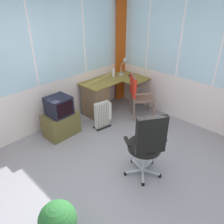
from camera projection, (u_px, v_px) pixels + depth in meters
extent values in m
cube|color=gray|center=(113.00, 177.00, 3.43)|extent=(5.64, 4.94, 0.06)
cube|color=silver|center=(42.00, 108.00, 4.42)|extent=(4.64, 0.06, 0.95)
cube|color=silver|center=(31.00, 44.00, 3.82)|extent=(4.55, 0.06, 1.56)
cube|color=white|center=(31.00, 44.00, 3.82)|extent=(0.04, 0.07, 1.56)
cube|color=white|center=(83.00, 35.00, 4.55)|extent=(0.04, 0.07, 1.56)
cube|color=silver|center=(190.00, 101.00, 4.67)|extent=(0.06, 3.94, 0.95)
cube|color=silver|center=(201.00, 40.00, 4.07)|extent=(0.06, 3.86, 1.56)
cube|color=white|center=(223.00, 43.00, 3.83)|extent=(0.07, 0.04, 1.56)
cube|color=white|center=(182.00, 38.00, 4.31)|extent=(0.07, 0.04, 1.56)
cube|color=white|center=(149.00, 33.00, 4.80)|extent=(0.07, 0.04, 1.56)
cube|color=#B24211|center=(121.00, 49.00, 5.34)|extent=(0.30, 0.10, 2.59)
cube|color=olive|center=(110.00, 79.00, 5.07)|extent=(1.42, 0.60, 0.02)
cube|color=olive|center=(137.00, 80.00, 5.04)|extent=(0.60, 0.35, 0.02)
cube|color=brown|center=(95.00, 101.00, 4.96)|extent=(0.40, 0.56, 0.73)
cylinder|color=#4C4C51|center=(133.00, 100.00, 4.98)|extent=(0.04, 0.04, 0.74)
cylinder|color=#4C4C51|center=(81.00, 100.00, 4.99)|extent=(0.04, 0.04, 0.74)
cylinder|color=#B2B7BC|center=(121.00, 74.00, 5.33)|extent=(0.13, 0.13, 0.02)
cylinder|color=#B2B7BC|center=(121.00, 70.00, 5.28)|extent=(0.02, 0.02, 0.19)
cylinder|color=#B2B7BC|center=(124.00, 62.00, 5.20)|extent=(0.05, 0.10, 0.17)
cone|color=#B2B7BC|center=(126.00, 60.00, 5.19)|extent=(0.14, 0.14, 0.12)
cube|color=black|center=(131.00, 76.00, 5.18)|extent=(0.09, 0.16, 0.02)
cylinder|color=silver|center=(114.00, 73.00, 5.16)|extent=(0.06, 0.06, 0.16)
cone|color=white|center=(114.00, 69.00, 5.11)|extent=(0.06, 0.06, 0.06)
cylinder|color=brown|center=(154.00, 111.00, 4.82)|extent=(0.04, 0.04, 0.44)
cylinder|color=brown|center=(149.00, 102.00, 5.20)|extent=(0.04, 0.04, 0.44)
cylinder|color=brown|center=(134.00, 112.00, 4.78)|extent=(0.04, 0.04, 0.44)
cylinder|color=brown|center=(130.00, 103.00, 5.16)|extent=(0.04, 0.04, 0.44)
cube|color=brown|center=(142.00, 97.00, 4.88)|extent=(0.68, 0.68, 0.04)
cube|color=brown|center=(133.00, 87.00, 4.73)|extent=(0.30, 0.36, 0.49)
cube|color=red|center=(133.00, 86.00, 4.72)|extent=(0.34, 0.39, 0.41)
cube|color=brown|center=(145.00, 94.00, 4.60)|extent=(0.36, 0.31, 0.03)
cube|color=brown|center=(141.00, 86.00, 4.98)|extent=(0.36, 0.31, 0.03)
cube|color=#B7B7BF|center=(134.00, 171.00, 3.45)|extent=(0.25, 0.18, 0.02)
cylinder|color=black|center=(125.00, 174.00, 3.43)|extent=(0.05, 0.05, 0.05)
cube|color=#B7B7BF|center=(143.00, 176.00, 3.35)|extent=(0.24, 0.20, 0.02)
cylinder|color=black|center=(143.00, 184.00, 3.24)|extent=(0.05, 0.05, 0.05)
cube|color=#B7B7BF|center=(151.00, 172.00, 3.43)|extent=(0.13, 0.27, 0.02)
cylinder|color=black|center=(160.00, 176.00, 3.39)|extent=(0.05, 0.05, 0.05)
cube|color=#B7B7BF|center=(147.00, 165.00, 3.57)|extent=(0.28, 0.05, 0.02)
cylinder|color=black|center=(152.00, 162.00, 3.67)|extent=(0.05, 0.05, 0.05)
cube|color=#B7B7BF|center=(137.00, 164.00, 3.58)|extent=(0.11, 0.28, 0.02)
cylinder|color=black|center=(132.00, 161.00, 3.70)|extent=(0.05, 0.05, 0.05)
cylinder|color=#B7B7BF|center=(143.00, 159.00, 3.37)|extent=(0.05, 0.05, 0.41)
cylinder|color=black|center=(145.00, 146.00, 3.25)|extent=(0.50, 0.50, 0.09)
cube|color=black|center=(151.00, 135.00, 2.94)|extent=(0.41, 0.31, 0.56)
cube|color=black|center=(162.00, 137.00, 3.24)|extent=(0.16, 0.21, 0.04)
cube|color=black|center=(127.00, 142.00, 3.14)|extent=(0.16, 0.21, 0.04)
cube|color=brown|center=(61.00, 124.00, 4.33)|extent=(0.65, 0.46, 0.45)
cube|color=black|center=(59.00, 106.00, 4.14)|extent=(0.43, 0.41, 0.36)
cube|color=black|center=(65.00, 109.00, 4.02)|extent=(0.34, 0.02, 0.28)
cube|color=#262628|center=(66.00, 110.00, 4.30)|extent=(0.27, 0.23, 0.07)
cube|color=silver|center=(96.00, 117.00, 4.44)|extent=(0.03, 0.10, 0.55)
cube|color=silver|center=(98.00, 116.00, 4.46)|extent=(0.03, 0.10, 0.55)
cube|color=silver|center=(99.00, 115.00, 4.48)|extent=(0.03, 0.10, 0.55)
cube|color=silver|center=(101.00, 115.00, 4.51)|extent=(0.03, 0.10, 0.55)
cube|color=silver|center=(103.00, 114.00, 4.53)|extent=(0.03, 0.10, 0.55)
cube|color=silver|center=(104.00, 114.00, 4.55)|extent=(0.03, 0.10, 0.55)
cube|color=silver|center=(106.00, 113.00, 4.57)|extent=(0.03, 0.10, 0.55)
cube|color=silver|center=(108.00, 112.00, 4.59)|extent=(0.03, 0.10, 0.55)
cube|color=black|center=(104.00, 128.00, 4.61)|extent=(0.35, 0.08, 0.03)
cube|color=black|center=(100.00, 125.00, 4.70)|extent=(0.35, 0.08, 0.03)
cube|color=silver|center=(109.00, 111.00, 4.60)|extent=(0.06, 0.10, 0.39)
sphere|color=#28622D|center=(58.00, 220.00, 2.43)|extent=(0.43, 0.43, 0.43)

